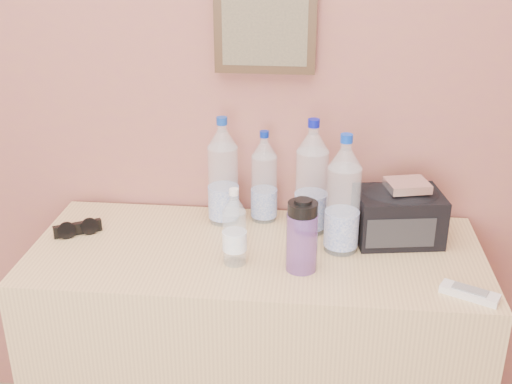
% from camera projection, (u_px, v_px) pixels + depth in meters
% --- Properties ---
extents(picture_frame, '(0.30, 0.03, 0.25)m').
position_uv_depth(picture_frame, '(265.00, 31.00, 1.87)').
color(picture_frame, '#382311').
rests_on(picture_frame, room_shell).
extents(dresser, '(1.31, 0.55, 0.82)m').
position_uv_depth(dresser, '(256.00, 363.00, 2.02)').
color(dresser, '#A1764E').
rests_on(dresser, ground).
extents(pet_large_a, '(0.09, 0.09, 0.34)m').
position_uv_depth(pet_large_a, '(223.00, 177.00, 1.97)').
color(pet_large_a, silver).
rests_on(pet_large_a, dresser).
extents(pet_large_b, '(0.08, 0.08, 0.29)m').
position_uv_depth(pet_large_b, '(264.00, 181.00, 2.00)').
color(pet_large_b, silver).
rests_on(pet_large_b, dresser).
extents(pet_large_c, '(0.10, 0.10, 0.36)m').
position_uv_depth(pet_large_c, '(312.00, 183.00, 1.91)').
color(pet_large_c, '#A5C0D2').
rests_on(pet_large_c, dresser).
extents(pet_large_d, '(0.10, 0.10, 0.35)m').
position_uv_depth(pet_large_d, '(343.00, 201.00, 1.80)').
color(pet_large_d, silver).
rests_on(pet_large_d, dresser).
extents(pet_small, '(0.06, 0.06, 0.22)m').
position_uv_depth(pet_small, '(234.00, 231.00, 1.75)').
color(pet_small, silver).
rests_on(pet_small, dresser).
extents(nalgene_bottle, '(0.09, 0.09, 0.21)m').
position_uv_depth(nalgene_bottle, '(302.00, 235.00, 1.72)').
color(nalgene_bottle, '#663A93').
rests_on(nalgene_bottle, dresser).
extents(sunglasses, '(0.15, 0.12, 0.04)m').
position_uv_depth(sunglasses, '(78.00, 228.00, 1.94)').
color(sunglasses, black).
rests_on(sunglasses, dresser).
extents(ac_remote, '(0.15, 0.11, 0.02)m').
position_uv_depth(ac_remote, '(470.00, 293.00, 1.63)').
color(ac_remote, white).
rests_on(ac_remote, dresser).
extents(toiletry_bag, '(0.27, 0.21, 0.17)m').
position_uv_depth(toiletry_bag, '(398.00, 213.00, 1.89)').
color(toiletry_bag, black).
rests_on(toiletry_bag, dresser).
extents(foil_packet, '(0.14, 0.12, 0.02)m').
position_uv_depth(foil_packet, '(407.00, 185.00, 1.84)').
color(foil_packet, silver).
rests_on(foil_packet, toiletry_bag).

